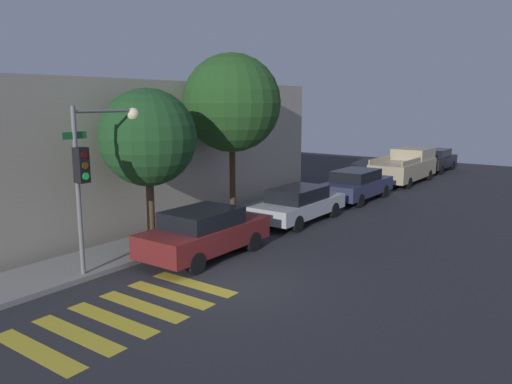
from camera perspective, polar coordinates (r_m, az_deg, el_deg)
ground_plane at (r=13.07m, az=-2.72°, el=-10.46°), size 60.00×60.00×0.00m
sidewalk at (r=15.92m, az=-14.88°, el=-6.69°), size 26.00×2.12×0.14m
building_row at (r=19.03m, az=-23.83°, el=3.59°), size 26.00×6.00×5.38m
crosswalk at (r=11.78m, az=-14.48°, el=-13.19°), size 4.77×2.60×0.00m
traffic_light_pole at (r=13.70m, az=-18.00°, el=3.69°), size 2.45×0.56×4.53m
sedan_near_corner at (r=15.07m, az=-5.95°, el=-4.59°), size 4.23×1.87×1.48m
sedan_middle at (r=19.40m, az=4.91°, el=-1.33°), size 4.58×1.74×1.37m
sedan_far_end at (r=23.99m, az=11.40°, el=0.86°), size 4.63×1.85×1.46m
pickup_truck at (r=30.11m, az=16.71°, el=2.87°), size 5.67×2.09×1.88m
sedan_tail_of_row at (r=35.51m, az=19.74°, el=3.51°), size 4.34×1.85×1.48m
tree_near_corner at (r=15.80m, az=-12.26°, el=6.07°), size 3.02×3.02×5.05m
tree_midblock at (r=18.81m, az=-2.78°, el=10.10°), size 3.65×3.65×6.39m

